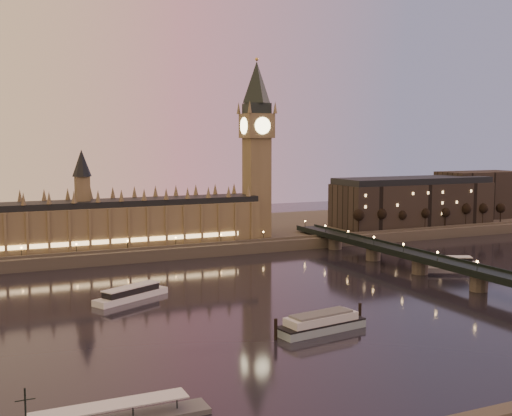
% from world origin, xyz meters
% --- Properties ---
extents(ground, '(700.00, 700.00, 0.00)m').
position_xyz_m(ground, '(0.00, 0.00, 0.00)').
color(ground, black).
rests_on(ground, ground).
extents(far_embankment, '(560.00, 130.00, 6.00)m').
position_xyz_m(far_embankment, '(30.00, 165.00, 3.00)').
color(far_embankment, '#423D35').
rests_on(far_embankment, ground).
extents(palace_of_westminster, '(180.00, 26.62, 52.00)m').
position_xyz_m(palace_of_westminster, '(-40.12, 120.99, 21.71)').
color(palace_of_westminster, brown).
rests_on(palace_of_westminster, ground).
extents(big_ben, '(17.68, 17.68, 104.00)m').
position_xyz_m(big_ben, '(53.99, 120.99, 63.95)').
color(big_ben, brown).
rests_on(big_ben, ground).
extents(westminster_bridge, '(13.20, 260.00, 15.30)m').
position_xyz_m(westminster_bridge, '(91.61, 0.00, 5.52)').
color(westminster_bridge, black).
rests_on(westminster_bridge, ground).
extents(city_block, '(155.00, 45.00, 34.00)m').
position_xyz_m(city_block, '(194.94, 130.93, 22.24)').
color(city_block, black).
rests_on(city_block, ground).
extents(bare_tree_0, '(6.21, 6.21, 12.62)m').
position_xyz_m(bare_tree_0, '(116.89, 109.00, 15.43)').
color(bare_tree_0, black).
rests_on(bare_tree_0, ground).
extents(bare_tree_1, '(6.21, 6.21, 12.62)m').
position_xyz_m(bare_tree_1, '(133.68, 109.00, 15.43)').
color(bare_tree_1, black).
rests_on(bare_tree_1, ground).
extents(bare_tree_2, '(6.21, 6.21, 12.62)m').
position_xyz_m(bare_tree_2, '(150.47, 109.00, 15.43)').
color(bare_tree_2, black).
rests_on(bare_tree_2, ground).
extents(bare_tree_3, '(6.21, 6.21, 12.62)m').
position_xyz_m(bare_tree_3, '(167.25, 109.00, 15.43)').
color(bare_tree_3, black).
rests_on(bare_tree_3, ground).
extents(bare_tree_4, '(6.21, 6.21, 12.62)m').
position_xyz_m(bare_tree_4, '(184.04, 109.00, 15.43)').
color(bare_tree_4, black).
rests_on(bare_tree_4, ground).
extents(bare_tree_5, '(6.21, 6.21, 12.62)m').
position_xyz_m(bare_tree_5, '(200.83, 109.00, 15.43)').
color(bare_tree_5, black).
rests_on(bare_tree_5, ground).
extents(bare_tree_6, '(6.21, 6.21, 12.62)m').
position_xyz_m(bare_tree_6, '(217.62, 109.00, 15.43)').
color(bare_tree_6, black).
rests_on(bare_tree_6, ground).
extents(bare_tree_7, '(6.21, 6.21, 12.62)m').
position_xyz_m(bare_tree_7, '(234.41, 109.00, 15.43)').
color(bare_tree_7, black).
rests_on(bare_tree_7, ground).
extents(cruise_boat_a, '(32.83, 22.06, 5.34)m').
position_xyz_m(cruise_boat_a, '(-43.66, 27.20, 2.35)').
color(cruise_boat_a, silver).
rests_on(cruise_boat_a, ground).
extents(cruise_boat_b, '(29.38, 19.60, 5.39)m').
position_xyz_m(cruise_boat_b, '(115.42, 26.10, 2.37)').
color(cruise_boat_b, silver).
rests_on(cruise_boat_b, ground).
extents(moored_barge, '(36.18, 13.48, 6.70)m').
position_xyz_m(moored_barge, '(3.15, -41.03, 2.83)').
color(moored_barge, '#8299A5').
rests_on(moored_barge, ground).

